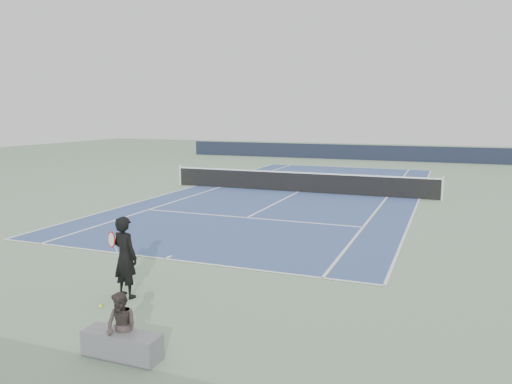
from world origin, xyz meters
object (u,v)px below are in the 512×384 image
(tennis_ball, at_px, (101,306))
(spectator_bench, at_px, (122,335))
(tennis_net, at_px, (298,182))
(tennis_player, at_px, (125,257))

(tennis_ball, bearing_deg, spectator_bench, -42.97)
(tennis_net, distance_m, tennis_player, 14.45)
(tennis_net, distance_m, tennis_ball, 15.14)
(tennis_player, relative_size, tennis_ball, 22.34)
(tennis_player, height_order, tennis_ball, tennis_player)
(tennis_net, xyz_separation_m, tennis_player, (0.67, -14.43, 0.33))
(tennis_net, xyz_separation_m, tennis_ball, (0.57, -15.12, -0.47))
(spectator_bench, bearing_deg, tennis_net, 97.39)
(tennis_player, bearing_deg, tennis_net, 92.65)
(tennis_player, distance_m, spectator_bench, 2.67)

